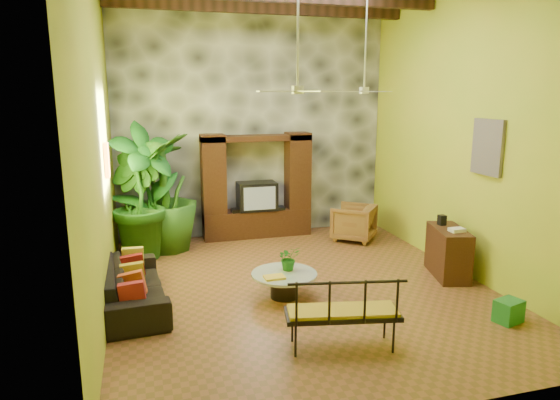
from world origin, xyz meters
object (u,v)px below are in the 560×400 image
object	(u,v)px
entertainment_center	(257,194)
tall_plant_b	(136,201)
wicker_armchair	(354,223)
coffee_table	(284,282)
side_console	(448,252)
sofa	(133,285)
ceiling_fan_front	(298,75)
tall_plant_c	(165,192)
ceiling_fan_back	(364,79)
iron_bench	(345,310)
tall_plant_a	(147,189)
green_bin	(509,311)

from	to	relation	value
entertainment_center	tall_plant_b	world-z (taller)	entertainment_center
wicker_armchair	coffee_table	size ratio (longest dim) A/B	0.83
side_console	sofa	bearing A→B (deg)	-167.00
ceiling_fan_front	tall_plant_c	distance (m)	4.21
wicker_armchair	coffee_table	xyz separation A→B (m)	(-2.33, -2.60, -0.13)
ceiling_fan_front	tall_plant_c	xyz separation A→B (m)	(-1.81, 3.09, -2.21)
entertainment_center	ceiling_fan_front	bearing A→B (deg)	-93.24
ceiling_fan_front	coffee_table	size ratio (longest dim) A/B	1.80
coffee_table	ceiling_fan_back	bearing A→B (deg)	37.86
entertainment_center	side_console	xyz separation A→B (m)	(2.65, -3.34, -0.54)
sofa	entertainment_center	bearing A→B (deg)	-44.03
tall_plant_c	iron_bench	world-z (taller)	tall_plant_c
entertainment_center	tall_plant_c	xyz separation A→B (m)	(-2.01, -0.44, 0.23)
ceiling_fan_front	side_console	distance (m)	4.12
ceiling_fan_front	iron_bench	xyz separation A→B (m)	(0.08, -1.73, -2.86)
coffee_table	iron_bench	bearing A→B (deg)	-81.85
entertainment_center	ceiling_fan_back	bearing A→B (deg)	-50.43
ceiling_fan_front	tall_plant_c	size ratio (longest dim) A/B	0.78
tall_plant_a	tall_plant_c	distance (m)	0.41
ceiling_fan_front	wicker_armchair	xyz separation A→B (m)	(2.16, 2.66, -3.01)
ceiling_fan_front	ceiling_fan_back	bearing A→B (deg)	41.63
ceiling_fan_back	green_bin	world-z (taller)	ceiling_fan_back
entertainment_center	side_console	bearing A→B (deg)	-51.60
sofa	side_console	bearing A→B (deg)	-96.03
sofa	tall_plant_a	bearing A→B (deg)	-10.98
sofa	iron_bench	distance (m)	3.30
ceiling_fan_front	tall_plant_b	bearing A→B (deg)	130.90
entertainment_center	coffee_table	world-z (taller)	entertainment_center
tall_plant_a	tall_plant_c	xyz separation A→B (m)	(0.34, 0.20, -0.12)
tall_plant_a	side_console	xyz separation A→B (m)	(4.99, -2.70, -0.88)
ceiling_fan_back	sofa	bearing A→B (deg)	-163.96
ceiling_fan_front	iron_bench	distance (m)	3.34
sofa	green_bin	size ratio (longest dim) A/B	5.99
tall_plant_b	green_bin	size ratio (longest dim) A/B	6.12
sofa	wicker_armchair	world-z (taller)	wicker_armchair
wicker_armchair	green_bin	world-z (taller)	wicker_armchair
iron_bench	tall_plant_a	bearing A→B (deg)	126.91
tall_plant_a	wicker_armchair	bearing A→B (deg)	-3.08
wicker_armchair	side_console	distance (m)	2.57
ceiling_fan_back	side_console	distance (m)	3.45
tall_plant_a	tall_plant_b	xyz separation A→B (m)	(-0.22, -0.17, -0.19)
tall_plant_a	green_bin	bearing A→B (deg)	-43.52
tall_plant_b	iron_bench	bearing A→B (deg)	-61.24
sofa	tall_plant_a	distance (m)	2.72
iron_bench	side_console	xyz separation A→B (m)	(2.77, 1.92, -0.11)
coffee_table	side_console	world-z (taller)	side_console
tall_plant_c	side_console	distance (m)	5.54
wicker_armchair	tall_plant_a	bearing A→B (deg)	-53.39
entertainment_center	tall_plant_a	distance (m)	2.45
iron_bench	sofa	bearing A→B (deg)	151.47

